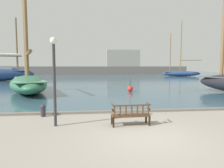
{
  "coord_description": "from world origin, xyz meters",
  "views": [
    {
      "loc": [
        -1.98,
        -6.66,
        2.5
      ],
      "look_at": [
        -0.15,
        10.0,
        1.0
      ],
      "focal_mm": 32.0,
      "sensor_mm": 36.0,
      "label": 1
    }
  ],
  "objects": [
    {
      "name": "ground_plane",
      "position": [
        0.0,
        0.0,
        0.0
      ],
      "size": [
        160.0,
        160.0,
        0.0
      ],
      "primitive_type": "plane",
      "color": "gray"
    },
    {
      "name": "harbor_water",
      "position": [
        0.0,
        44.0,
        0.04
      ],
      "size": [
        100.0,
        80.0,
        0.08
      ],
      "primitive_type": "cube",
      "color": "#385666",
      "rests_on": "ground"
    },
    {
      "name": "quay_edge_kerb",
      "position": [
        0.0,
        3.85,
        0.06
      ],
      "size": [
        40.0,
        0.3,
        0.12
      ],
      "primitive_type": "cube",
      "color": "slate",
      "rests_on": "ground"
    },
    {
      "name": "park_bench",
      "position": [
        -0.29,
        1.48,
        0.47
      ],
      "size": [
        1.62,
        0.58,
        0.92
      ],
      "color": "black",
      "rests_on": "ground"
    },
    {
      "name": "sailboat_far_port",
      "position": [
        19.87,
        39.38,
        0.95
      ],
      "size": [
        9.26,
        3.71,
        13.12
      ],
      "color": "navy",
      "rests_on": "harbor_water"
    },
    {
      "name": "sailboat_centre_channel",
      "position": [
        -7.8,
        12.8,
        1.08
      ],
      "size": [
        6.38,
        10.87,
        12.68
      ],
      "color": "#2D6647",
      "rests_on": "harbor_water"
    },
    {
      "name": "mooring_bollard",
      "position": [
        -4.33,
        3.42,
        0.34
      ],
      "size": [
        0.28,
        0.28,
        0.61
      ],
      "color": "#2D2D33",
      "rests_on": "ground"
    },
    {
      "name": "lamp_post",
      "position": [
        -3.44,
        1.73,
        2.26
      ],
      "size": [
        0.28,
        0.28,
        3.67
      ],
      "color": "#2D2D33",
      "rests_on": "ground"
    },
    {
      "name": "channel_buoy",
      "position": [
        1.83,
        12.0,
        0.36
      ],
      "size": [
        0.53,
        0.53,
        1.23
      ],
      "color": "red",
      "rests_on": "harbor_water"
    },
    {
      "name": "far_breakwater",
      "position": [
        1.87,
        53.01,
        2.08
      ],
      "size": [
        55.01,
        2.4,
        7.34
      ],
      "color": "#66605B",
      "rests_on": "ground"
    }
  ]
}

